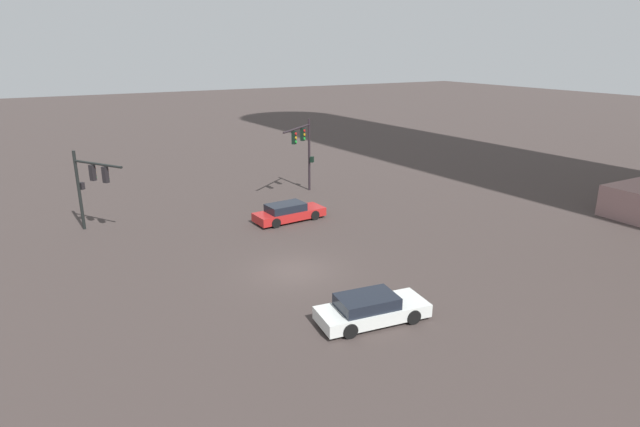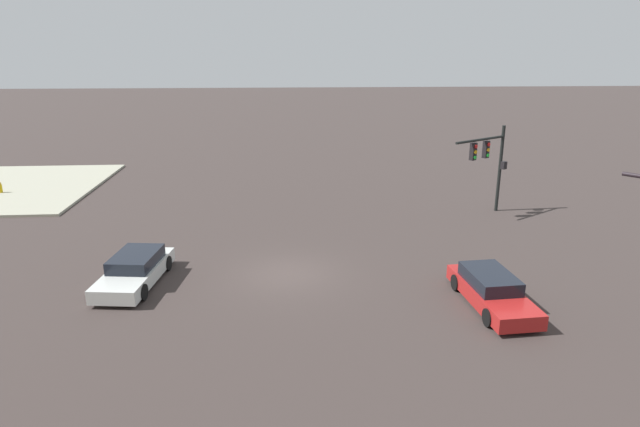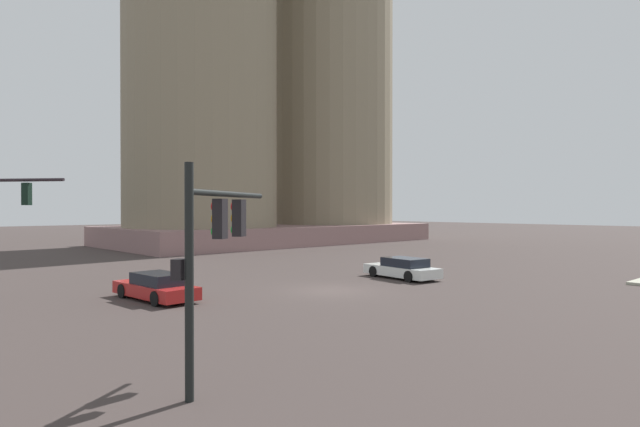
{
  "view_description": "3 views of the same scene",
  "coord_description": "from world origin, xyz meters",
  "views": [
    {
      "loc": [
        22.09,
        -11.03,
        10.98
      ],
      "look_at": [
        0.43,
        1.27,
        3.04
      ],
      "focal_mm": 29.31,
      "sensor_mm": 36.0,
      "label": 1
    },
    {
      "loc": [
        0.12,
        21.25,
        9.14
      ],
      "look_at": [
        -1.33,
        0.82,
        2.91
      ],
      "focal_mm": 30.38,
      "sensor_mm": 36.0,
      "label": 2
    },
    {
      "loc": [
        -17.81,
        -18.48,
        4.04
      ],
      "look_at": [
        1.72,
        2.7,
        3.78
      ],
      "focal_mm": 29.25,
      "sensor_mm": 36.0,
      "label": 3
    }
  ],
  "objects": [
    {
      "name": "sedan_car_approaching",
      "position": [
        6.17,
        0.46,
        0.58
      ],
      "size": [
        2.39,
        4.89,
        1.21
      ],
      "rotation": [
        0.0,
        0.0,
        1.45
      ],
      "color": "silver",
      "rests_on": "ground"
    },
    {
      "name": "sidewalk_corner",
      "position": [
        18.05,
        -16.11,
        0.07
      ],
      "size": [
        10.26,
        13.84,
        0.15
      ],
      "primitive_type": "cube",
      "color": "#ACAB95",
      "rests_on": "ground"
    },
    {
      "name": "fire_hydrant_on_curb",
      "position": [
        18.55,
        -14.43,
        0.49
      ],
      "size": [
        0.33,
        0.22,
        0.71
      ],
      "color": "gold",
      "rests_on": "sidewalk_corner"
    },
    {
      "name": "ground_plane",
      "position": [
        0.0,
        0.0,
        0.0
      ],
      "size": [
        234.98,
        234.98,
        0.0
      ],
      "primitive_type": "plane",
      "color": "#3E3431"
    },
    {
      "name": "traffic_signal_opposite_side",
      "position": [
        -11.53,
        -8.01,
        3.34
      ],
      "size": [
        3.75,
        2.31,
        5.02
      ],
      "rotation": [
        0.0,
        0.0,
        0.57
      ],
      "color": "black",
      "rests_on": "ground"
    },
    {
      "name": "sedan_car_waiting_far",
      "position": [
        -7.53,
        3.38,
        0.57
      ],
      "size": [
        2.05,
        4.86,
        1.21
      ],
      "rotation": [
        0.0,
        0.0,
        1.64
      ],
      "color": "#B4201F",
      "rests_on": "ground"
    }
  ]
}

